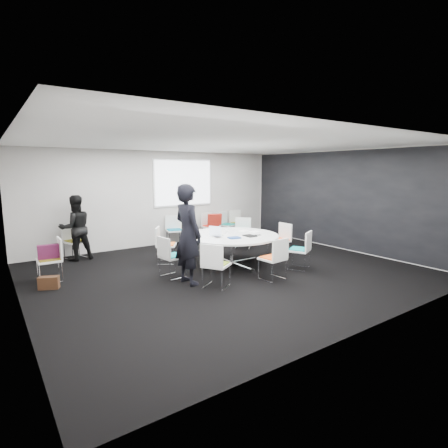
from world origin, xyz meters
TOP-DOWN VIEW (x-y plane):
  - room_shell at (0.09, 0.00)m, footprint 8.08×7.08m
  - conference_table at (0.40, 0.38)m, footprint 2.22×2.22m
  - projection_screen at (0.80, 3.46)m, footprint 1.90×0.03m
  - chair_ring_a at (1.83, 0.24)m, footprint 0.45×0.47m
  - chair_ring_b at (1.65, 1.58)m, footprint 0.64×0.64m
  - chair_ring_c at (0.29, 2.00)m, footprint 0.56×0.56m
  - chair_ring_d at (-0.81, 1.41)m, footprint 0.63×0.63m
  - chair_ring_e at (-1.21, 0.29)m, footprint 0.51×0.52m
  - chair_ring_f at (-0.81, -0.78)m, footprint 0.62×0.63m
  - chair_ring_g at (0.42, -1.04)m, footprint 0.50×0.49m
  - chair_ring_h at (1.45, -0.81)m, footprint 0.61×0.61m
  - chair_back_a at (0.30, 3.17)m, footprint 0.55×0.54m
  - chair_back_b at (0.82, 3.15)m, footprint 0.47×0.46m
  - chair_back_c at (1.60, 3.17)m, footprint 0.55×0.54m
  - chair_back_d at (2.22, 3.12)m, footprint 0.58×0.57m
  - chair_back_e at (2.71, 3.17)m, footprint 0.48×0.46m
  - chair_spare_left at (-3.35, 1.45)m, footprint 0.46×0.47m
  - chair_person_back at (-2.53, 3.13)m, footprint 0.57×0.57m
  - person_main at (-1.11, -0.25)m, footprint 0.53×0.76m
  - person_back at (-2.52, 2.96)m, footprint 0.84×0.68m
  - laptop at (0.03, 0.37)m, footprint 0.29×0.38m
  - laptop_lid at (-0.05, 0.39)m, footprint 0.17×0.27m
  - notebook_black at (0.63, -0.02)m, footprint 0.23×0.31m
  - tablet_folio at (0.19, -0.01)m, footprint 0.29×0.25m
  - papers_right at (0.94, 0.63)m, footprint 0.35×0.29m
  - papers_front at (1.11, 0.40)m, footprint 0.34×0.27m
  - cup at (0.40, 0.60)m, footprint 0.08×0.08m
  - phone at (0.87, -0.03)m, footprint 0.15×0.11m
  - maroon_bag at (-3.37, 1.45)m, footprint 0.41×0.17m
  - brown_bag at (-3.47, 0.97)m, footprint 0.39×0.29m
  - red_jacket at (1.60, 2.94)m, footprint 0.47×0.29m

SIDE VIEW (x-z plane):
  - brown_bag at x=-3.47m, z-range 0.00..0.24m
  - chair_ring_a at x=1.83m, z-range -0.16..0.72m
  - chair_ring_b at x=1.65m, z-range -0.16..0.72m
  - chair_ring_c at x=0.29m, z-range -0.16..0.72m
  - chair_ring_d at x=-0.81m, z-range -0.16..0.72m
  - chair_ring_e at x=-1.21m, z-range -0.16..0.72m
  - chair_ring_f at x=-0.81m, z-range -0.16..0.72m
  - chair_ring_g at x=0.42m, z-range -0.16..0.72m
  - chair_ring_h at x=1.45m, z-range -0.16..0.72m
  - chair_back_a at x=0.30m, z-range -0.16..0.72m
  - chair_back_b at x=0.82m, z-range -0.16..0.72m
  - chair_back_c at x=1.60m, z-range -0.16..0.72m
  - chair_back_d at x=2.22m, z-range -0.16..0.72m
  - chair_back_e at x=2.71m, z-range -0.16..0.72m
  - chair_spare_left at x=-3.35m, z-range -0.16..0.72m
  - chair_person_back at x=-2.53m, z-range -0.16..0.72m
  - conference_table at x=0.40m, z-range 0.18..0.91m
  - maroon_bag at x=-3.37m, z-range 0.48..0.76m
  - red_jacket at x=1.60m, z-range 0.52..0.88m
  - papers_right at x=0.94m, z-range 0.73..0.73m
  - papers_front at x=1.11m, z-range 0.73..0.73m
  - phone at x=0.87m, z-range 0.73..0.74m
  - notebook_black at x=0.63m, z-range 0.73..0.75m
  - tablet_folio at x=0.19m, z-range 0.73..0.76m
  - laptop at x=0.03m, z-range 0.73..0.76m
  - cup at x=0.40m, z-range 0.73..0.82m
  - person_back at x=-2.52m, z-range 0.00..1.63m
  - laptop_lid at x=-0.05m, z-range 0.75..0.97m
  - person_main at x=-1.11m, z-range 0.00..1.98m
  - room_shell at x=0.09m, z-range -0.04..2.84m
  - projection_screen at x=0.80m, z-range 1.17..2.53m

